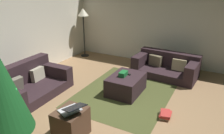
# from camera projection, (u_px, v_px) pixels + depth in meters

# --- Properties ---
(ground_plane) EXTENTS (6.40, 6.40, 0.00)m
(ground_plane) POSITION_uv_depth(u_px,v_px,m) (125.00, 113.00, 4.34)
(ground_plane) COLOR #93704C
(rear_partition) EXTENTS (6.40, 0.12, 2.60)m
(rear_partition) POSITION_uv_depth(u_px,v_px,m) (8.00, 32.00, 5.24)
(rear_partition) COLOR silver
(rear_partition) RESTS_ON ground_plane
(corner_partition) EXTENTS (0.12, 6.40, 2.60)m
(corner_partition) POSITION_uv_depth(u_px,v_px,m) (171.00, 23.00, 6.45)
(corner_partition) COLOR silver
(corner_partition) RESTS_ON ground_plane
(couch_left) EXTENTS (1.68, 1.01, 0.72)m
(couch_left) POSITION_uv_depth(u_px,v_px,m) (29.00, 84.00, 4.96)
(couch_left) COLOR #2D1E23
(couch_left) RESTS_ON ground_plane
(couch_right) EXTENTS (0.99, 1.73, 0.62)m
(couch_right) POSITION_uv_depth(u_px,v_px,m) (166.00, 67.00, 6.00)
(couch_right) COLOR #2D1E23
(couch_right) RESTS_ON ground_plane
(ottoman) EXTENTS (0.92, 0.68, 0.42)m
(ottoman) POSITION_uv_depth(u_px,v_px,m) (126.00, 84.00, 5.05)
(ottoman) COLOR #2D1E23
(ottoman) RESTS_ON ground_plane
(gift_box) EXTENTS (0.24, 0.15, 0.10)m
(gift_box) POSITION_uv_depth(u_px,v_px,m) (123.00, 74.00, 4.96)
(gift_box) COLOR #19662D
(gift_box) RESTS_ON ottoman
(tv_remote) EXTENTS (0.05, 0.16, 0.02)m
(tv_remote) POSITION_uv_depth(u_px,v_px,m) (127.00, 74.00, 5.05)
(tv_remote) COLOR black
(tv_remote) RESTS_ON ottoman
(side_table) EXTENTS (0.52, 0.44, 0.51)m
(side_table) POSITION_uv_depth(u_px,v_px,m) (71.00, 124.00, 3.59)
(side_table) COLOR #4C3323
(side_table) RESTS_ON ground_plane
(laptop) EXTENTS (0.46, 0.50, 0.18)m
(laptop) POSITION_uv_depth(u_px,v_px,m) (72.00, 109.00, 3.43)
(laptop) COLOR silver
(laptop) RESTS_ON side_table
(book_stack) EXTENTS (0.33, 0.26, 0.11)m
(book_stack) POSITION_uv_depth(u_px,v_px,m) (165.00, 115.00, 4.18)
(book_stack) COLOR beige
(book_stack) RESTS_ON ground_plane
(corner_lamp) EXTENTS (0.36, 0.36, 1.63)m
(corner_lamp) POSITION_uv_depth(u_px,v_px,m) (83.00, 16.00, 7.15)
(corner_lamp) COLOR black
(corner_lamp) RESTS_ON ground_plane
(area_rug) EXTENTS (2.60, 2.00, 0.01)m
(area_rug) POSITION_uv_depth(u_px,v_px,m) (126.00, 92.00, 5.13)
(area_rug) COLOR #444923
(area_rug) RESTS_ON ground_plane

